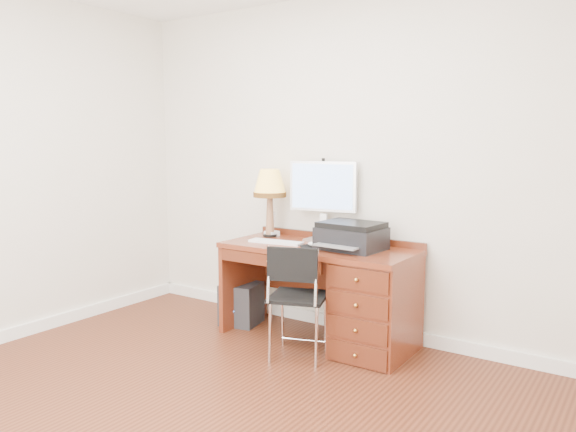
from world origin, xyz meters
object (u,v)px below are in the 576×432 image
Objects in this scene: desk at (355,295)px; equipment_box at (241,304)px; printer at (351,236)px; phone at (272,229)px; monitor at (324,191)px; chair at (294,290)px; leg_lamp at (270,187)px.

desk is 4.29× the size of equipment_box.
printer is 2.35× the size of phone.
monitor is 0.77× the size of chair.
equipment_box is (-1.07, -0.03, -0.24)m from desk.
monitor is at bearing 11.11° from leg_lamp.
leg_lamp is 0.68× the size of chair.
leg_lamp is (-0.83, 0.11, 0.32)m from printer.
desk is 3.11× the size of printer.
leg_lamp is at bearing 29.33° from equipment_box.
leg_lamp reaches higher than equipment_box.
desk is 2.34× the size of monitor.
desk is 0.44m from printer.
printer reaches higher than desk.
monitor is (-0.41, 0.22, 0.74)m from desk.
chair is at bearing -87.59° from monitor.
chair reaches higher than desk.
leg_lamp reaches higher than phone.
monitor is at bearing 151.52° from desk.
printer is 0.84m from phone.
desk is 1.17m from leg_lamp.
monitor is at bearing 18.83° from phone.
leg_lamp is at bearing 118.16° from chair.
monitor reaches higher than printer.
equipment_box is (-0.80, 0.40, -0.33)m from chair.
chair is (-0.21, -0.45, -0.34)m from printer.
chair is at bearing -32.62° from phone.
phone is at bearing 169.52° from desk.
monitor is 0.51m from printer.
chair is 0.96m from equipment_box.
phone is at bearing 116.77° from chair.
monitor is at bearing 83.38° from chair.
desk is 2.64× the size of leg_lamp.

